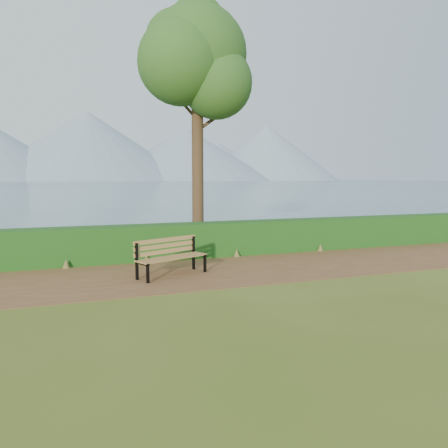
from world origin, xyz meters
name	(u,v)px	position (x,y,z in m)	size (l,w,h in m)	color
ground	(207,275)	(0.00, 0.00, 0.00)	(140.00, 140.00, 0.00)	#4A5718
path	(203,273)	(0.00, 0.30, 0.01)	(40.00, 3.40, 0.01)	brown
hedge	(180,241)	(0.00, 2.60, 0.50)	(32.00, 0.85, 1.00)	#124112
water	(68,182)	(0.00, 260.00, 0.01)	(700.00, 510.00, 0.00)	#466270
mountains	(54,149)	(-9.17, 406.05, 27.70)	(585.00, 190.00, 70.00)	gray
bench	(170,254)	(-0.85, 0.29, 0.52)	(1.86, 1.19, 0.91)	black
tree	(197,61)	(1.06, 4.23, 6.14)	(4.00, 3.56, 8.26)	#362516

